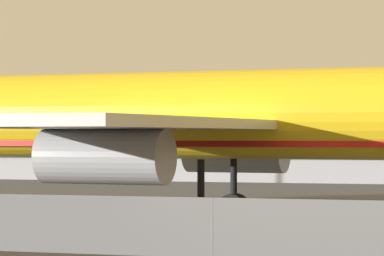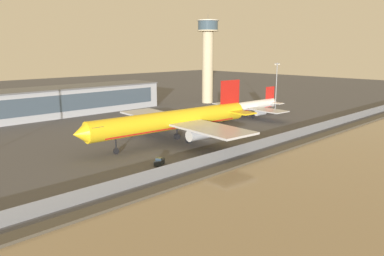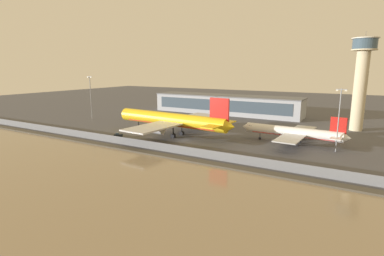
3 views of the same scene
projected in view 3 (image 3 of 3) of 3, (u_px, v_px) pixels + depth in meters
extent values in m
plane|color=#4C4C51|center=(185.00, 140.00, 109.73)|extent=(500.00, 500.00, 0.00)
cube|color=#474238|center=(150.00, 153.00, 92.27)|extent=(320.00, 3.00, 0.50)
cube|color=slate|center=(159.00, 146.00, 95.89)|extent=(280.00, 0.08, 2.59)
cylinder|color=slate|center=(159.00, 146.00, 95.89)|extent=(0.10, 0.10, 2.59)
cylinder|color=yellow|center=(170.00, 119.00, 116.59)|extent=(49.60, 8.95, 5.17)
cone|color=yellow|center=(124.00, 114.00, 131.03)|extent=(3.73, 5.16, 4.91)
cone|color=yellow|center=(230.00, 127.00, 102.14)|extent=(3.71, 4.90, 4.65)
cube|color=#232D3D|center=(129.00, 113.00, 129.03)|extent=(3.17, 4.60, 1.55)
cube|color=red|center=(170.00, 123.00, 116.87)|extent=(42.14, 7.35, 0.93)
cube|color=#B7BABF|center=(155.00, 127.00, 105.77)|extent=(12.64, 24.45, 0.52)
cube|color=#B7BABF|center=(193.00, 118.00, 124.93)|extent=(12.64, 24.45, 0.52)
cylinder|color=#B7BABF|center=(156.00, 130.00, 108.45)|extent=(7.11, 3.37, 2.84)
cylinder|color=#B7BABF|center=(187.00, 122.00, 124.55)|extent=(7.11, 3.37, 2.84)
cube|color=red|center=(219.00, 111.00, 103.55)|extent=(7.43, 1.19, 8.79)
cube|color=yellow|center=(213.00, 126.00, 100.98)|extent=(5.59, 9.04, 0.41)
cube|color=yellow|center=(225.00, 122.00, 108.01)|extent=(5.59, 9.04, 0.41)
cylinder|color=black|center=(139.00, 125.00, 126.96)|extent=(0.36, 0.36, 3.02)
cylinder|color=black|center=(139.00, 129.00, 127.25)|extent=(1.49, 0.68, 1.45)
cylinder|color=black|center=(173.00, 132.00, 113.29)|extent=(0.41, 0.41, 3.02)
cylinder|color=black|center=(173.00, 136.00, 113.58)|extent=(1.75, 1.29, 1.67)
cylinder|color=black|center=(182.00, 130.00, 117.68)|extent=(0.41, 0.41, 3.02)
cylinder|color=black|center=(182.00, 133.00, 117.98)|extent=(1.75, 1.29, 1.67)
cylinder|color=white|center=(292.00, 132.00, 103.72)|extent=(32.83, 5.23, 3.47)
cone|color=white|center=(245.00, 127.00, 112.98)|extent=(2.43, 3.41, 3.29)
cone|color=white|center=(348.00, 138.00, 94.47)|extent=(2.42, 3.24, 3.12)
cube|color=#232D3D|center=(251.00, 126.00, 111.68)|extent=(2.06, 3.04, 1.04)
cube|color=red|center=(292.00, 135.00, 103.91)|extent=(27.89, 4.27, 0.62)
cube|color=#B7BABF|center=(290.00, 138.00, 96.49)|extent=(8.03, 16.06, 0.35)
cube|color=#B7BABF|center=(302.00, 130.00, 109.38)|extent=(8.03, 16.06, 0.35)
cylinder|color=#B7BABF|center=(288.00, 140.00, 98.27)|extent=(4.67, 2.15, 1.91)
cylinder|color=#B7BABF|center=(298.00, 133.00, 109.10)|extent=(4.67, 2.15, 1.91)
cube|color=red|center=(338.00, 126.00, 95.35)|extent=(4.92, 0.68, 5.89)
cube|color=white|center=(336.00, 138.00, 93.62)|extent=(3.58, 5.92, 0.28)
cube|color=white|center=(339.00, 135.00, 98.34)|extent=(3.58, 5.92, 0.28)
cylinder|color=black|center=(260.00, 136.00, 110.39)|extent=(0.24, 0.24, 2.03)
cylinder|color=black|center=(260.00, 138.00, 110.59)|extent=(0.99, 0.43, 0.97)
cylinder|color=black|center=(297.00, 142.00, 101.55)|extent=(0.28, 0.28, 2.03)
cylinder|color=black|center=(297.00, 144.00, 101.75)|extent=(1.16, 0.84, 1.12)
cylinder|color=black|center=(299.00, 139.00, 104.54)|extent=(0.28, 0.28, 2.03)
cylinder|color=black|center=(299.00, 142.00, 104.74)|extent=(1.16, 0.84, 1.12)
cube|color=#1E2328|center=(118.00, 135.00, 114.16)|extent=(3.54, 3.13, 1.11)
cube|color=#283847|center=(117.00, 133.00, 113.97)|extent=(1.65, 1.69, 0.50)
cylinder|color=black|center=(115.00, 137.00, 113.49)|extent=(0.70, 0.58, 0.70)
cylinder|color=black|center=(116.00, 136.00, 114.82)|extent=(0.70, 0.58, 0.70)
cylinder|color=black|center=(121.00, 137.00, 113.65)|extent=(0.70, 0.58, 0.70)
cylinder|color=black|center=(121.00, 136.00, 114.98)|extent=(0.70, 0.58, 0.70)
cube|color=red|center=(336.00, 138.00, 107.78)|extent=(4.50, 5.53, 2.07)
cube|color=#283847|center=(332.00, 137.00, 106.85)|extent=(2.30, 2.02, 0.83)
cube|color=orange|center=(336.00, 135.00, 107.56)|extent=(1.16, 0.97, 0.16)
cylinder|color=black|center=(335.00, 141.00, 106.39)|extent=(0.63, 0.83, 0.84)
cylinder|color=black|center=(330.00, 140.00, 107.99)|extent=(0.63, 0.83, 0.84)
cylinder|color=black|center=(341.00, 140.00, 107.90)|extent=(0.63, 0.83, 0.84)
cylinder|color=black|center=(336.00, 139.00, 109.50)|extent=(0.63, 0.83, 0.84)
cylinder|color=#C6B793|center=(360.00, 91.00, 123.89)|extent=(5.09, 5.09, 32.97)
cylinder|color=#C6B793|center=(364.00, 50.00, 120.60)|extent=(9.66, 9.66, 0.50)
cylinder|color=#384C5B|center=(365.00, 44.00, 120.15)|extent=(9.18, 9.18, 4.07)
cylinder|color=beige|center=(366.00, 38.00, 119.71)|extent=(10.15, 10.15, 0.40)
cylinder|color=#333338|center=(366.00, 34.00, 119.43)|extent=(0.12, 0.12, 2.40)
cube|color=#9EA3AD|center=(226.00, 105.00, 172.81)|extent=(85.75, 16.66, 10.25)
cube|color=#3D4C5B|center=(220.00, 105.00, 165.57)|extent=(78.89, 0.16, 6.15)
cube|color=#5B5E63|center=(226.00, 96.00, 171.75)|extent=(86.35, 17.26, 0.50)
cylinder|color=gray|center=(91.00, 98.00, 151.09)|extent=(0.36, 0.36, 22.01)
cube|color=gray|center=(89.00, 77.00, 148.97)|extent=(3.20, 0.24, 0.24)
cube|color=silver|center=(88.00, 77.00, 149.62)|extent=(0.60, 0.40, 0.44)
cube|color=silver|center=(91.00, 77.00, 148.45)|extent=(0.60, 0.40, 0.44)
cylinder|color=gray|center=(339.00, 121.00, 92.63)|extent=(0.36, 0.36, 19.88)
cube|color=gray|center=(342.00, 89.00, 90.72)|extent=(3.20, 0.24, 0.24)
cube|color=silver|center=(337.00, 90.00, 91.37)|extent=(0.60, 0.40, 0.44)
cube|color=silver|center=(346.00, 91.00, 90.19)|extent=(0.60, 0.40, 0.44)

